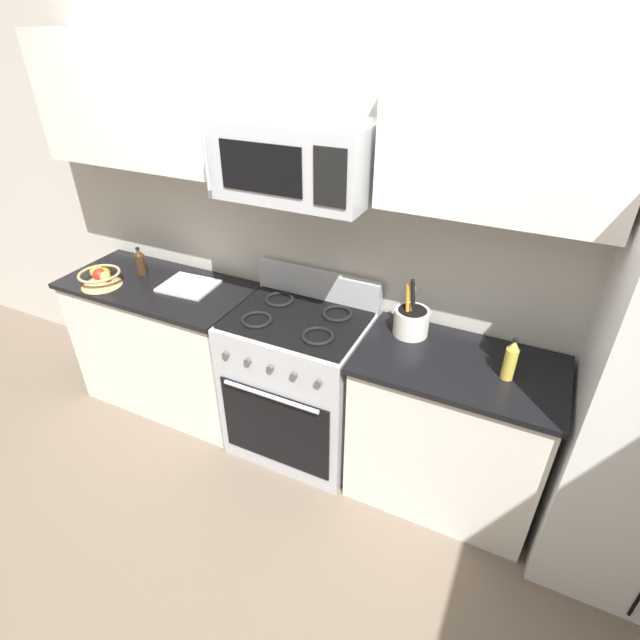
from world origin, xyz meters
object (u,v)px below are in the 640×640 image
object	(u,v)px
utensil_crock	(411,321)
bottle_soy	(140,262)
range_oven	(299,382)
fruit_basket	(100,277)
microwave	(296,160)
bottle_oil	(511,360)
cutting_board	(188,286)

from	to	relation	value
utensil_crock	bottle_soy	xyz separation A→B (m)	(-1.75, -0.07, 0.00)
range_oven	fruit_basket	distance (m)	1.38
bottle_soy	microwave	bearing A→B (deg)	-2.11
bottle_soy	bottle_oil	distance (m)	2.26
fruit_basket	bottle_soy	distance (m)	0.26
cutting_board	fruit_basket	bearing A→B (deg)	-157.20
range_oven	bottle_soy	distance (m)	1.28
microwave	fruit_basket	distance (m)	1.52
range_oven	microwave	world-z (taller)	microwave
microwave	fruit_basket	world-z (taller)	microwave
microwave	bottle_oil	distance (m)	1.33
range_oven	utensil_crock	xyz separation A→B (m)	(0.59, 0.14, 0.51)
bottle_soy	bottle_oil	world-z (taller)	bottle_oil
fruit_basket	bottle_oil	size ratio (longest dim) A/B	1.14
microwave	cutting_board	xyz separation A→B (m)	(-0.78, 0.03, -0.85)
fruit_basket	cutting_board	size ratio (longest dim) A/B	0.79
microwave	cutting_board	world-z (taller)	microwave
microwave	bottle_soy	world-z (taller)	microwave
cutting_board	bottle_oil	size ratio (longest dim) A/B	1.45
cutting_board	microwave	bearing A→B (deg)	-1.89
microwave	fruit_basket	bearing A→B (deg)	-171.85
utensil_crock	cutting_board	size ratio (longest dim) A/B	0.99
bottle_soy	bottle_oil	xyz separation A→B (m)	(2.26, -0.09, 0.02)
microwave	bottle_soy	distance (m)	1.40
bottle_soy	bottle_oil	size ratio (longest dim) A/B	0.83
cutting_board	utensil_crock	bearing A→B (deg)	3.68
fruit_basket	bottle_oil	distance (m)	2.38
fruit_basket	cutting_board	xyz separation A→B (m)	(0.50, 0.21, -0.04)
microwave	bottle_oil	world-z (taller)	microwave
cutting_board	bottle_oil	world-z (taller)	bottle_oil
range_oven	fruit_basket	world-z (taller)	range_oven
range_oven	bottle_soy	world-z (taller)	same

